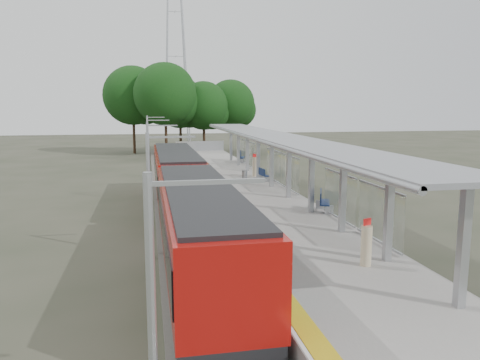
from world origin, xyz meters
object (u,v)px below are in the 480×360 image
(bench_near, at_px, (323,201))
(info_pillar_near, at_px, (366,245))
(bench_mid, at_px, (263,174))
(info_pillar_far, at_px, (255,167))
(train, at_px, (185,194))
(litter_bin, at_px, (245,176))
(bench_far, at_px, (241,156))

(bench_near, height_order, info_pillar_near, info_pillar_near)
(bench_mid, relative_size, info_pillar_far, 0.78)
(train, bearing_deg, bench_near, -6.09)
(bench_near, bearing_deg, bench_mid, 113.98)
(info_pillar_far, bearing_deg, info_pillar_near, -91.51)
(bench_mid, height_order, info_pillar_far, info_pillar_far)
(info_pillar_far, bearing_deg, litter_bin, -119.09)
(train, height_order, info_pillar_far, train)
(info_pillar_far, bearing_deg, train, -116.83)
(bench_far, bearing_deg, litter_bin, -80.11)
(bench_mid, bearing_deg, info_pillar_far, 87.35)
(bench_near, height_order, info_pillar_far, info_pillar_far)
(litter_bin, bearing_deg, bench_mid, 1.78)
(bench_mid, xyz_separation_m, bench_far, (0.55, 11.40, 0.11))
(info_pillar_near, bearing_deg, bench_near, 55.64)
(bench_far, bearing_deg, train, -88.71)
(bench_near, xyz_separation_m, bench_far, (-0.00, 22.15, 0.00))
(info_pillar_near, relative_size, info_pillar_far, 0.95)
(info_pillar_far, bearing_deg, bench_mid, -86.11)
(bench_near, xyz_separation_m, info_pillar_near, (-1.58, -8.19, 0.13))
(bench_near, bearing_deg, bench_far, 111.06)
(train, distance_m, bench_mid, 11.96)
(bench_far, relative_size, info_pillar_far, 0.97)
(bench_mid, relative_size, info_pillar_near, 0.82)
(train, bearing_deg, bench_far, 71.64)
(litter_bin, bearing_deg, bench_near, -79.58)
(bench_near, relative_size, litter_bin, 2.10)
(bench_mid, height_order, info_pillar_near, info_pillar_near)
(bench_near, distance_m, info_pillar_near, 8.35)
(bench_far, bearing_deg, bench_mid, -73.11)
(train, xyz_separation_m, bench_mid, (6.55, 9.99, -0.57))
(info_pillar_near, xyz_separation_m, litter_bin, (-0.39, 18.90, -0.32))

